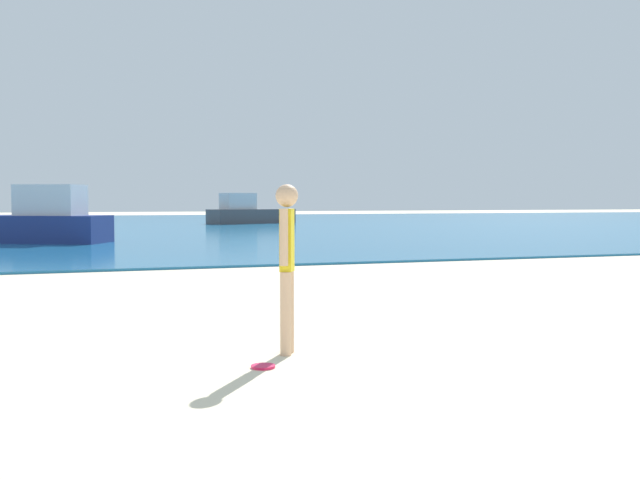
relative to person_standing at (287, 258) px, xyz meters
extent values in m
cube|color=#1E6B9E|center=(1.23, 39.48, -0.95)|extent=(160.00, 60.00, 0.06)
cylinder|color=#DDAD84|center=(-0.03, -0.07, -0.56)|extent=(0.11, 0.11, 0.84)
cylinder|color=#DDAD84|center=(0.03, 0.07, -0.56)|extent=(0.11, 0.11, 0.84)
cube|color=yellow|center=(0.00, 0.00, 0.18)|extent=(0.20, 0.23, 0.63)
sphere|color=#DDAD84|center=(0.00, 0.00, 0.63)|extent=(0.23, 0.23, 0.23)
cylinder|color=#DDAD84|center=(-0.07, -0.14, 0.22)|extent=(0.08, 0.08, 0.56)
cylinder|color=#DDAD84|center=(0.07, 0.14, 0.22)|extent=(0.08, 0.08, 0.56)
cylinder|color=#E51E4C|center=(-0.39, -0.52, -0.97)|extent=(0.23, 0.23, 0.03)
cube|color=navy|center=(-3.72, 21.00, -0.43)|extent=(6.30, 4.44, 0.97)
cube|color=silver|center=(-2.74, 20.52, 0.60)|extent=(2.56, 2.19, 1.09)
cube|color=#4C4C51|center=(9.24, 39.76, -0.45)|extent=(6.13, 3.68, 0.93)
cube|color=silver|center=(8.25, 39.41, 0.54)|extent=(2.41, 1.92, 1.05)
camera|label=1|loc=(-2.06, -7.03, 0.58)|focal=40.75mm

